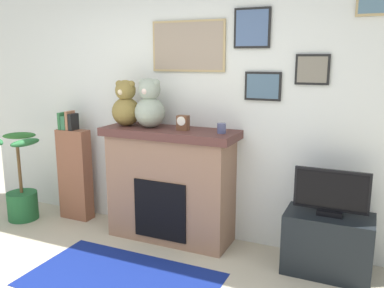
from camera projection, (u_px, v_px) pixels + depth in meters
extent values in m
cube|color=silver|center=(182.00, 109.00, 4.18)|extent=(5.20, 0.12, 2.60)
cube|color=tan|center=(188.00, 46.00, 3.94)|extent=(0.77, 0.02, 0.49)
cube|color=gray|center=(188.00, 46.00, 3.93)|extent=(0.73, 0.00, 0.45)
cube|color=black|center=(312.00, 70.00, 3.50)|extent=(0.29, 0.02, 0.26)
cube|color=slate|center=(312.00, 70.00, 3.49)|extent=(0.25, 0.00, 0.22)
cube|color=black|center=(263.00, 86.00, 3.71)|extent=(0.34, 0.02, 0.26)
cube|color=#456177|center=(263.00, 86.00, 3.70)|extent=(0.30, 0.00, 0.22)
cube|color=black|center=(252.00, 28.00, 3.65)|extent=(0.34, 0.02, 0.36)
cube|color=#486088|center=(252.00, 28.00, 3.64)|extent=(0.30, 0.00, 0.32)
cube|color=#8D6751|center=(171.00, 188.00, 4.08)|extent=(1.23, 0.45, 1.06)
cube|color=#512D28|center=(170.00, 133.00, 3.96)|extent=(1.35, 0.51, 0.08)
cube|color=black|center=(160.00, 211.00, 3.91)|extent=(0.56, 0.02, 0.58)
cube|color=brown|center=(75.00, 175.00, 4.60)|extent=(0.37, 0.16, 1.03)
cube|color=#2E6A3C|center=(63.00, 121.00, 4.53)|extent=(0.04, 0.13, 0.19)
cube|color=#346D47|center=(67.00, 123.00, 4.51)|extent=(0.06, 0.13, 0.15)
cube|color=#A16549|center=(70.00, 120.00, 4.48)|extent=(0.03, 0.13, 0.21)
cube|color=black|center=(73.00, 122.00, 4.47)|extent=(0.04, 0.13, 0.18)
cylinder|color=#1E592D|center=(23.00, 206.00, 4.63)|extent=(0.33, 0.33, 0.32)
cylinder|color=brown|center=(19.00, 168.00, 4.54)|extent=(0.04, 0.04, 0.57)
ellipsoid|color=#256233|center=(25.00, 143.00, 4.40)|extent=(0.15, 0.37, 0.08)
ellipsoid|color=#2C662C|center=(19.00, 136.00, 4.67)|extent=(0.34, 0.31, 0.08)
cube|color=black|center=(327.00, 244.00, 3.45)|extent=(0.72, 0.40, 0.53)
cube|color=black|center=(330.00, 212.00, 3.39)|extent=(0.20, 0.14, 0.04)
cube|color=black|center=(331.00, 190.00, 3.35)|extent=(0.60, 0.03, 0.35)
cube|color=black|center=(331.00, 191.00, 3.33)|extent=(0.56, 0.00, 0.31)
cube|color=navy|center=(121.00, 279.00, 3.38)|extent=(1.59, 0.91, 0.01)
cylinder|color=#4C517A|center=(222.00, 128.00, 3.71)|extent=(0.08, 0.08, 0.09)
cube|color=brown|center=(183.00, 123.00, 3.86)|extent=(0.11, 0.08, 0.14)
cylinder|color=white|center=(181.00, 121.00, 3.82)|extent=(0.09, 0.01, 0.09)
sphere|color=olive|center=(126.00, 112.00, 4.10)|extent=(0.29, 0.29, 0.29)
sphere|color=olive|center=(125.00, 90.00, 4.06)|extent=(0.21, 0.21, 0.21)
sphere|color=olive|center=(119.00, 84.00, 4.07)|extent=(0.07, 0.07, 0.07)
sphere|color=olive|center=(131.00, 84.00, 4.01)|extent=(0.07, 0.07, 0.07)
sphere|color=beige|center=(121.00, 92.00, 3.98)|extent=(0.06, 0.06, 0.06)
sphere|color=#94A08D|center=(150.00, 112.00, 3.99)|extent=(0.30, 0.30, 0.30)
sphere|color=#94A08D|center=(149.00, 89.00, 3.94)|extent=(0.22, 0.22, 0.22)
sphere|color=#94A08D|center=(143.00, 83.00, 3.96)|extent=(0.08, 0.08, 0.08)
sphere|color=#94A08D|center=(156.00, 83.00, 3.90)|extent=(0.08, 0.08, 0.08)
sphere|color=beige|center=(145.00, 91.00, 3.87)|extent=(0.06, 0.06, 0.06)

